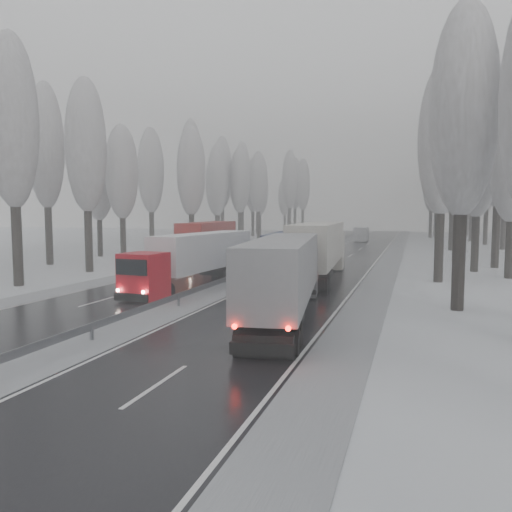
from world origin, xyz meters
The scene contains 56 objects.
ground centered at (0.00, 0.00, 0.00)m, with size 260.00×260.00×0.00m, color silver.
carriageway_right centered at (5.25, 30.00, 0.01)m, with size 7.50×200.00×0.03m, color black.
carriageway_left centered at (-5.25, 30.00, 0.01)m, with size 7.50×200.00×0.03m, color black.
median_slush centered at (0.00, 30.00, 0.02)m, with size 3.00×200.00×0.04m, color #9B9EA3.
shoulder_right centered at (10.20, 30.00, 0.02)m, with size 2.40×200.00×0.04m, color #9B9EA3.
shoulder_left centered at (-10.20, 30.00, 0.02)m, with size 2.40×200.00×0.04m, color #9B9EA3.
median_guardrail centered at (0.00, 29.99, 0.60)m, with size 0.12×200.00×0.76m.
tree_16 centered at (15.04, 15.67, 10.67)m, with size 3.60×3.60×16.53m.
tree_18 centered at (14.51, 27.03, 10.70)m, with size 3.60×3.60×16.58m.
tree_20 centered at (17.90, 35.17, 10.14)m, with size 3.60×3.60×15.71m.
tree_21 centered at (20.12, 39.17, 12.00)m, with size 3.60×3.60×18.62m.
tree_22 centered at (17.02, 45.60, 10.24)m, with size 3.60×3.60×15.86m.
tree_24 centered at (17.90, 51.02, 13.19)m, with size 3.60×3.60×20.49m.
tree_26 centered at (17.56, 61.27, 12.10)m, with size 3.60×3.60×18.78m.
tree_27 centered at (24.72, 65.27, 11.36)m, with size 3.60×3.60×17.62m.
tree_28 centered at (16.34, 71.95, 12.64)m, with size 3.60×3.60×19.62m.
tree_29 centered at (23.71, 75.95, 11.67)m, with size 3.60×3.60×18.11m.
tree_30 centered at (16.56, 81.70, 11.52)m, with size 3.60×3.60×17.86m.
tree_31 centered at (22.48, 85.70, 11.97)m, with size 3.60×3.60×18.58m.
tree_32 centered at (16.63, 89.21, 11.18)m, with size 3.60×3.60×17.33m.
tree_33 centered at (19.77, 93.21, 9.26)m, with size 3.60×3.60×14.33m.
tree_34 centered at (15.73, 96.32, 11.37)m, with size 3.60×3.60×17.63m.
tree_35 centered at (24.94, 100.32, 11.77)m, with size 3.60×3.60×18.25m.
tree_36 centered at (17.04, 106.16, 13.02)m, with size 3.60×3.60×20.23m.
tree_37 centered at (24.02, 110.16, 10.56)m, with size 3.60×3.60×16.37m.
tree_38 centered at (18.73, 116.73, 11.59)m, with size 3.60×3.60×17.97m.
tree_39 centered at (21.55, 120.73, 10.45)m, with size 3.60×3.60×16.19m.
tree_56 centered at (-14.71, 15.70, 11.68)m, with size 3.60×3.60×18.12m.
tree_58 centered at (-15.13, 24.57, 11.10)m, with size 3.60×3.60×17.21m.
tree_59 centered at (-22.80, 28.57, 11.87)m, with size 3.60×3.60×18.41m.
tree_60 centered at (-17.75, 34.20, 9.59)m, with size 3.60×3.60×14.84m.
tree_61 centered at (-23.52, 38.20, 9.02)m, with size 3.60×3.60×13.95m.
tree_62 centered at (-13.94, 43.73, 10.36)m, with size 3.60×3.60×16.04m.
tree_63 centered at (-21.85, 47.73, 10.89)m, with size 3.60×3.60×16.88m.
tree_64 centered at (-18.26, 52.71, 9.96)m, with size 3.60×3.60×15.42m.
tree_65 centered at (-20.05, 56.71, 12.55)m, with size 3.60×3.60×19.48m.
tree_66 centered at (-18.16, 62.35, 9.84)m, with size 3.60×3.60×15.23m.
tree_67 centered at (-19.54, 66.35, 11.03)m, with size 3.60×3.60×17.09m.
tree_68 centered at (-16.58, 69.11, 10.75)m, with size 3.60×3.60×16.65m.
tree_69 centered at (-21.42, 73.11, 12.46)m, with size 3.60×3.60×19.35m.
tree_70 centered at (-16.33, 79.19, 11.03)m, with size 3.60×3.60×17.09m.
tree_71 centered at (-21.09, 83.19, 12.63)m, with size 3.60×3.60×19.61m.
tree_72 centered at (-18.93, 88.54, 9.76)m, with size 3.60×3.60×15.11m.
tree_73 centered at (-21.82, 92.54, 11.11)m, with size 3.60×3.60×17.22m.
tree_74 centered at (-15.07, 99.33, 12.67)m, with size 3.60×3.60×19.68m.
tree_75 centered at (-24.20, 103.33, 11.99)m, with size 3.60×3.60×18.60m.
tree_76 centered at (-14.05, 108.72, 11.95)m, with size 3.60×3.60×18.55m.
tree_77 centered at (-19.66, 112.72, 9.26)m, with size 3.60×3.60×14.32m.
tree_78 centered at (-17.56, 115.31, 12.59)m, with size 3.60×3.60×19.55m.
tree_79 centered at (-20.33, 119.31, 11.01)m, with size 3.60×3.60×17.07m.
truck_grey_tarp centered at (6.64, 10.63, 2.39)m, with size 4.65×16.10×4.09m.
truck_blue_box centered at (3.50, 25.23, 2.22)m, with size 3.70×14.93×3.80m.
truck_cream_box centered at (5.59, 25.66, 2.63)m, with size 3.89×17.67×4.50m.
box_truck_distant centered at (3.46, 78.52, 1.34)m, with size 2.24×7.09×2.64m.
truck_red_white centered at (-2.29, 19.69, 2.21)m, with size 3.42×14.89×3.79m.
truck_red_red centered at (-7.98, 34.28, 2.50)m, with size 4.52×16.88×4.29m.
Camera 1 is at (12.73, -13.34, 5.36)m, focal length 35.00 mm.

